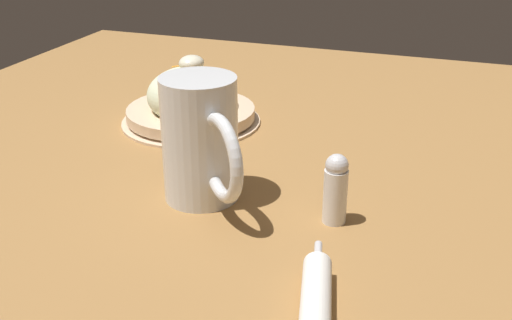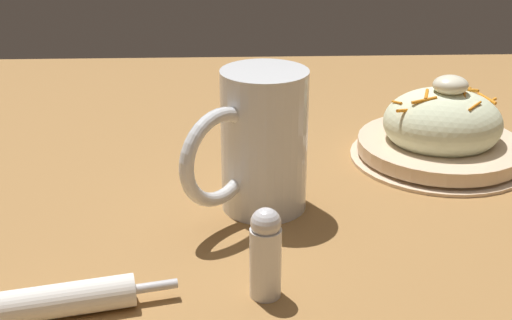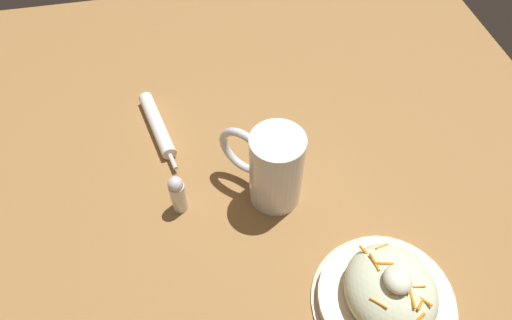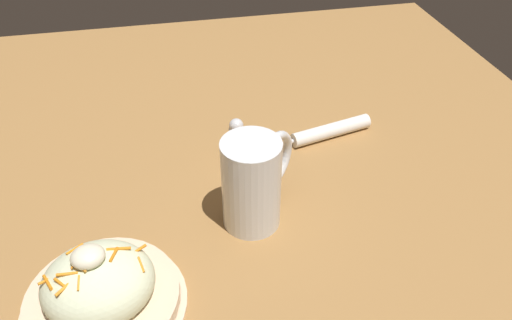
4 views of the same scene
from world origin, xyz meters
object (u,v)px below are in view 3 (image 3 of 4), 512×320
Objects in this scene: napkin_roll at (157,125)px; salt_shaker at (178,193)px; salad_plate at (388,294)px; beer_mug at (274,171)px.

salt_shaker reaches higher than napkin_roll.
salt_shaker is at bearing 8.09° from napkin_roll.
napkin_roll is at bearing -143.42° from salad_plate.
salad_plate is 1.45× the size of beer_mug.
beer_mug reaches higher than salt_shaker.
salad_plate is at bearing 36.58° from napkin_roll.
beer_mug is 0.17m from salt_shaker.
salad_plate is at bearing 50.95° from salt_shaker.
beer_mug reaches higher than napkin_roll.
napkin_roll is 2.42× the size of salt_shaker.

